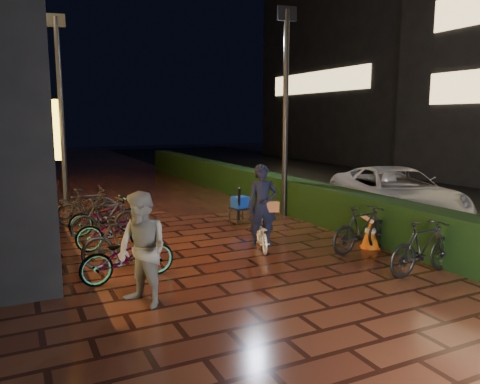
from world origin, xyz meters
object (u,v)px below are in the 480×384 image
bystander_person (142,250)px  cart_assembly (240,204)px  traffic_barrier (362,228)px  cyclist (262,219)px  van (395,193)px

bystander_person → cart_assembly: 5.79m
traffic_barrier → cart_assembly: size_ratio=1.50×
cyclist → traffic_barrier: size_ratio=1.20×
van → cyclist: cyclist is taller
van → traffic_barrier: 2.96m
cart_assembly → traffic_barrier: bearing=-60.1°
cyclist → van: bearing=13.7°
bystander_person → cart_assembly: (3.75, 4.40, -0.34)m
bystander_person → cart_assembly: bearing=113.4°
van → cyclist: bearing=-148.0°
cart_assembly → van: bearing=-18.0°
cyclist → bystander_person: bearing=-148.4°
van → traffic_barrier: size_ratio=3.30×
bystander_person → cyclist: (3.03, 1.86, -0.18)m
van → cart_assembly: size_ratio=4.97×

